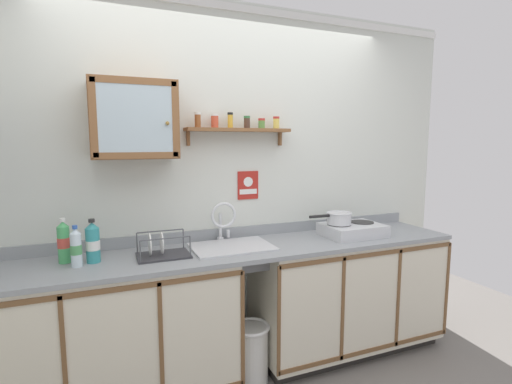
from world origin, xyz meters
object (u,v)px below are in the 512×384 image
(hot_plate_stove, at_px, (352,230))
(wall_cabinet, at_px, (134,120))
(trash_bin, at_px, (251,352))
(warning_sign, at_px, (248,185))
(bottle_detergent_teal_2, at_px, (93,243))
(dish_rack, at_px, (162,252))
(sink, at_px, (231,250))
(saucepan, at_px, (339,218))
(bottle_soda_green_1, at_px, (64,242))
(bottle_water_clear_0, at_px, (76,248))

(hot_plate_stove, relative_size, wall_cabinet, 0.86)
(wall_cabinet, xyz_separation_m, trash_bin, (0.68, -0.26, -1.56))
(warning_sign, height_order, trash_bin, warning_sign)
(hot_plate_stove, relative_size, trash_bin, 1.11)
(bottle_detergent_teal_2, bearing_deg, dish_rack, -5.85)
(sink, xyz_separation_m, bottle_detergent_teal_2, (-0.87, -0.01, 0.14))
(bottle_detergent_teal_2, xyz_separation_m, wall_cabinet, (0.27, 0.12, 0.73))
(wall_cabinet, bearing_deg, warning_sign, 9.04)
(saucepan, bearing_deg, dish_rack, -179.04)
(trash_bin, bearing_deg, bottle_detergent_teal_2, 171.83)
(bottle_detergent_teal_2, xyz_separation_m, dish_rack, (0.39, -0.04, -0.09))
(dish_rack, distance_m, warning_sign, 0.83)
(saucepan, relative_size, dish_rack, 1.09)
(sink, xyz_separation_m, dish_rack, (-0.47, -0.05, 0.06))
(bottle_detergent_teal_2, height_order, warning_sign, warning_sign)
(hot_plate_stove, relative_size, bottle_detergent_teal_2, 1.70)
(bottle_soda_green_1, height_order, bottle_detergent_teal_2, bottle_soda_green_1)
(dish_rack, bearing_deg, trash_bin, -9.78)
(bottle_water_clear_0, relative_size, dish_rack, 0.75)
(bottle_soda_green_1, distance_m, dish_rack, 0.57)
(bottle_water_clear_0, height_order, bottle_soda_green_1, bottle_soda_green_1)
(sink, height_order, bottle_detergent_teal_2, sink)
(hot_plate_stove, bearing_deg, bottle_soda_green_1, 177.18)
(bottle_detergent_teal_2, relative_size, wall_cabinet, 0.50)
(saucepan, bearing_deg, trash_bin, -171.18)
(sink, relative_size, bottle_detergent_teal_2, 2.06)
(wall_cabinet, bearing_deg, bottle_soda_green_1, -171.19)
(hot_plate_stove, height_order, bottle_soda_green_1, bottle_soda_green_1)
(hot_plate_stove, distance_m, dish_rack, 1.44)
(sink, xyz_separation_m, saucepan, (0.86, -0.03, 0.17))
(hot_plate_stove, relative_size, bottle_water_clear_0, 1.84)
(saucepan, relative_size, bottle_water_clear_0, 1.44)
(saucepan, relative_size, bottle_soda_green_1, 1.30)
(dish_rack, relative_size, wall_cabinet, 0.62)
(bottle_soda_green_1, bearing_deg, sink, -2.52)
(saucepan, xyz_separation_m, dish_rack, (-1.33, -0.02, -0.11))
(sink, bearing_deg, warning_sign, 47.55)
(bottle_water_clear_0, height_order, trash_bin, bottle_water_clear_0)
(sink, bearing_deg, bottle_detergent_teal_2, -179.33)
(hot_plate_stove, bearing_deg, warning_sign, 158.46)
(saucepan, relative_size, trash_bin, 0.87)
(bottle_water_clear_0, height_order, warning_sign, warning_sign)
(bottle_water_clear_0, relative_size, warning_sign, 1.15)
(saucepan, distance_m, wall_cabinet, 1.62)
(trash_bin, bearing_deg, saucepan, 8.82)
(saucepan, relative_size, bottle_detergent_teal_2, 1.33)
(hot_plate_stove, distance_m, bottle_soda_green_1, 2.00)
(saucepan, bearing_deg, bottle_soda_green_1, 177.77)
(saucepan, height_order, dish_rack, saucepan)
(hot_plate_stove, xyz_separation_m, saucepan, (-0.11, 0.02, 0.10))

